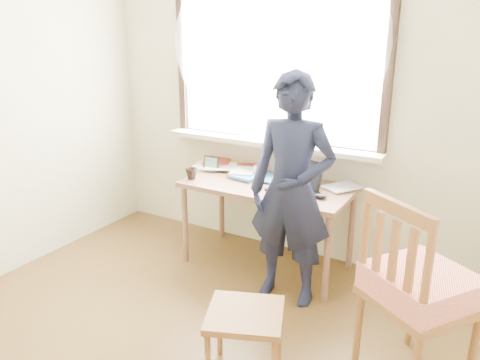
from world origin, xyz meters
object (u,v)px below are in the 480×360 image
Objects in this scene: mug_white at (260,171)px; mug_dark at (192,174)px; laptop at (297,184)px; side_chair at (418,288)px; work_chair at (245,322)px; desk at (268,193)px; person at (292,191)px.

mug_white and mug_dark have the same top height.
mug_white is at bearing 155.40° from laptop.
mug_dark is 1.91m from side_chair.
laptop is at bearing -24.60° from mug_white.
side_chair reaches higher than mug_dark.
mug_dark reaches higher than work_chair.
mug_white is at bearing 147.01° from side_chair.
desk is 0.81× the size of person.
mug_white reaches higher than work_chair.
laptop is 3.50× the size of mug_white.
work_chair is at bearing -65.22° from mug_white.
side_chair is 1.02m from person.
person reaches higher than laptop.
desk is 1.30m from work_chair.
mug_dark is 1.50m from work_chair.
side_chair is (1.81, -0.56, -0.18)m from mug_dark.
mug_white is 0.22× the size of work_chair.
laptop reaches higher than mug_dark.
laptop reaches higher than mug_white.
desk reaches higher than work_chair.
side_chair is at bearing 29.45° from work_chair.
work_chair is 0.91m from side_chair.
mug_dark is 0.93m from person.
side_chair is at bearing -35.95° from laptop.
person reaches higher than mug_dark.
person is at bearing -9.01° from mug_dark.
work_chair is (0.47, -1.18, -0.27)m from desk.
work_chair is at bearing -150.55° from side_chair.
work_chair is (1.05, -1.00, -0.39)m from mug_dark.
laptop is 1.23m from side_chair.
desk is 1.45m from side_chair.
mug_white is 1.18× the size of mug_dark.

